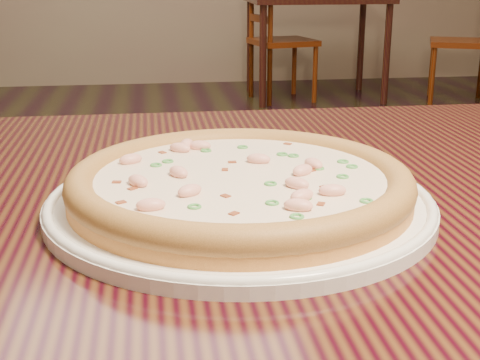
{
  "coord_description": "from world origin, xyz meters",
  "views": [
    {
      "loc": [
        0.09,
        -1.25,
        0.97
      ],
      "look_at": [
        0.17,
        -0.66,
        0.78
      ],
      "focal_mm": 50.0,
      "sensor_mm": 36.0,
      "label": 1
    }
  ],
  "objects": [
    {
      "name": "hero_table",
      "position": [
        0.29,
        -0.61,
        0.65
      ],
      "size": [
        1.2,
        0.8,
        0.75
      ],
      "color": "black",
      "rests_on": "ground"
    },
    {
      "name": "plate",
      "position": [
        0.17,
        -0.66,
        0.76
      ],
      "size": [
        0.36,
        0.36,
        0.02
      ],
      "color": "white",
      "rests_on": "hero_table"
    },
    {
      "name": "pizza",
      "position": [
        0.17,
        -0.66,
        0.78
      ],
      "size": [
        0.32,
        0.32,
        0.03
      ],
      "color": "gold",
      "rests_on": "plate"
    },
    {
      "name": "bg_table_right",
      "position": [
        1.34,
        3.68,
        0.65
      ],
      "size": [
        1.0,
        0.7,
        0.75
      ],
      "color": "black",
      "rests_on": "ground"
    },
    {
      "name": "chair_c",
      "position": [
        1.03,
        3.63,
        0.44
      ],
      "size": [
        0.5,
        0.5,
        0.95
      ],
      "color": "#641D06",
      "rests_on": "ground"
    },
    {
      "name": "chair_d",
      "position": [
        2.4,
        3.4,
        0.44
      ],
      "size": [
        0.55,
        0.55,
        0.95
      ],
      "color": "#641D06",
      "rests_on": "ground"
    }
  ]
}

